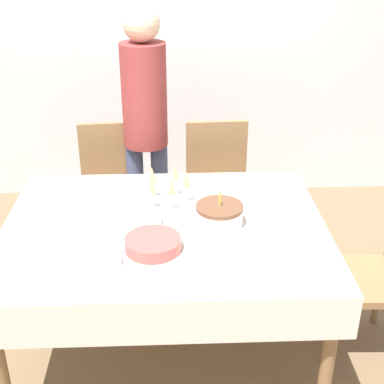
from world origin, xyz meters
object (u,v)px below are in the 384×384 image
(dining_chair_right_end, at_px, (380,266))
(person_standing, at_px, (145,114))
(plate_stack_main, at_px, (153,244))
(birthday_cake, at_px, (219,214))
(champagne_tray, at_px, (167,189))
(plate_stack_dessert, at_px, (143,221))
(dining_chair_far_right, at_px, (218,189))
(dining_chair_far_left, at_px, (113,191))

(dining_chair_right_end, xyz_separation_m, person_standing, (-1.21, 0.99, 0.49))
(plate_stack_main, distance_m, person_standing, 1.22)
(birthday_cake, xyz_separation_m, champagne_tray, (-0.25, 0.22, 0.03))
(plate_stack_dessert, distance_m, person_standing, 1.00)
(birthday_cake, xyz_separation_m, plate_stack_dessert, (-0.37, 0.01, -0.03))
(person_standing, bearing_deg, dining_chair_right_end, -39.33)
(birthday_cake, bearing_deg, champagne_tray, 139.23)
(dining_chair_far_right, height_order, person_standing, person_standing)
(birthday_cake, height_order, person_standing, person_standing)
(champagne_tray, relative_size, person_standing, 0.17)
(dining_chair_far_left, xyz_separation_m, champagne_tray, (0.36, -0.69, 0.35))
(birthday_cake, relative_size, champagne_tray, 0.78)
(dining_chair_right_end, bearing_deg, birthday_cake, 179.59)
(dining_chair_far_right, xyz_separation_m, champagne_tray, (-0.32, -0.69, 0.35))
(dining_chair_right_end, bearing_deg, dining_chair_far_left, 147.67)
(person_standing, bearing_deg, dining_chair_far_left, -159.60)
(champagne_tray, xyz_separation_m, plate_stack_main, (-0.06, -0.43, -0.06))
(birthday_cake, height_order, champagne_tray, champagne_tray)
(dining_chair_far_right, distance_m, dining_chair_right_end, 1.18)
(dining_chair_far_right, relative_size, plate_stack_main, 3.79)
(champagne_tray, bearing_deg, plate_stack_dessert, -119.71)
(champagne_tray, height_order, person_standing, person_standing)
(dining_chair_far_left, relative_size, plate_stack_dessert, 5.17)
(dining_chair_right_end, relative_size, plate_stack_dessert, 5.17)
(dining_chair_far_left, distance_m, person_standing, 0.55)
(dining_chair_far_right, height_order, plate_stack_main, dining_chair_far_right)
(dining_chair_right_end, bearing_deg, champagne_tray, 168.41)
(plate_stack_dessert, bearing_deg, dining_chair_far_left, 105.23)
(champagne_tray, bearing_deg, plate_stack_main, -98.21)
(dining_chair_far_right, relative_size, birthday_cake, 4.17)
(person_standing, bearing_deg, plate_stack_dessert, -88.92)
(dining_chair_far_right, relative_size, champagne_tray, 3.27)
(plate_stack_dessert, bearing_deg, birthday_cake, -1.58)
(plate_stack_dessert, bearing_deg, dining_chair_right_end, -0.77)
(birthday_cake, bearing_deg, person_standing, 111.28)
(dining_chair_far_right, bearing_deg, person_standing, 169.71)
(plate_stack_dessert, bearing_deg, dining_chair_far_right, 63.73)
(dining_chair_right_end, bearing_deg, plate_stack_main, -169.57)
(dining_chair_far_right, height_order, plate_stack_dessert, dining_chair_far_right)
(dining_chair_far_right, relative_size, person_standing, 0.57)
(dining_chair_right_end, distance_m, birthday_cake, 0.89)
(dining_chair_far_right, height_order, dining_chair_right_end, same)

